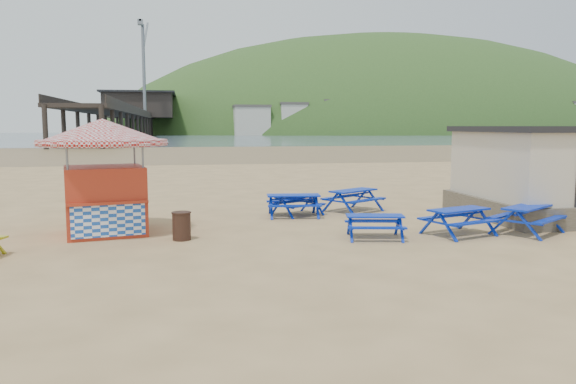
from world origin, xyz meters
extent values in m
plane|color=tan|center=(0.00, 0.00, 0.00)|extent=(400.00, 400.00, 0.00)
plane|color=olive|center=(0.00, 55.00, 0.00)|extent=(400.00, 400.00, 0.00)
plane|color=#455763|center=(0.00, 170.00, 0.01)|extent=(400.00, 400.00, 0.00)
cube|color=#0035B3|center=(0.88, 2.91, 0.65)|extent=(1.71, 1.30, 0.04)
cube|color=#0035B3|center=(0.63, 3.38, 0.40)|extent=(1.52, 0.94, 0.04)
cube|color=#0035B3|center=(1.13, 2.44, 0.40)|extent=(1.52, 0.94, 0.04)
cube|color=#0035B3|center=(0.68, 2.63, 0.74)|extent=(1.90, 0.89, 0.05)
cube|color=#0035B3|center=(0.74, 3.24, 0.46)|extent=(1.85, 0.44, 0.05)
cube|color=#0035B3|center=(0.62, 2.02, 0.46)|extent=(1.85, 0.44, 0.05)
cube|color=#0035B3|center=(3.09, 3.37, 0.78)|extent=(2.02, 1.68, 0.05)
cube|color=#0035B3|center=(2.73, 3.90, 0.48)|extent=(1.76, 1.28, 0.05)
cube|color=#0035B3|center=(3.44, 2.83, 0.48)|extent=(1.76, 1.28, 0.05)
cube|color=#0035B3|center=(2.19, -1.62, 0.65)|extent=(1.69, 0.93, 0.04)
cube|color=#0035B3|center=(2.30, -1.10, 0.40)|extent=(1.61, 0.54, 0.04)
cube|color=#0035B3|center=(2.08, -2.14, 0.40)|extent=(1.61, 0.54, 0.04)
cube|color=#0035B3|center=(4.75, -1.58, 0.75)|extent=(1.98, 1.29, 0.05)
cube|color=#0035B3|center=(4.55, -1.00, 0.46)|extent=(1.83, 0.85, 0.05)
cube|color=#0035B3|center=(4.95, -2.16, 0.46)|extent=(1.83, 0.85, 0.05)
cube|color=#0035B3|center=(6.87, -1.70, 0.79)|extent=(2.03, 1.72, 0.05)
cube|color=#0035B3|center=(6.50, -1.16, 0.49)|extent=(1.76, 1.32, 0.05)
cube|color=#0035B3|center=(7.23, -2.23, 0.49)|extent=(1.76, 1.32, 0.05)
cube|color=#AB2E19|center=(-5.36, 0.54, 0.99)|extent=(2.57, 2.57, 1.98)
cube|color=#AB2E19|center=(-5.14, -0.57, 1.04)|extent=(2.16, 0.53, 0.08)
cube|color=#194CB2|center=(-5.14, -0.55, 0.54)|extent=(1.95, 0.43, 0.89)
cone|color=silver|center=(-5.36, 0.54, 3.02)|extent=(4.44, 4.44, 0.69)
cylinder|color=silver|center=(-5.36, 0.54, 2.68)|extent=(4.32, 4.32, 0.18)
cylinder|color=#321E14|center=(-3.16, -0.85, 0.38)|extent=(0.50, 0.50, 0.76)
cylinder|color=#321E14|center=(-3.16, -0.85, 0.77)|extent=(0.54, 0.54, 0.04)
cube|color=#665B4C|center=(10.50, 1.00, 0.35)|extent=(7.40, 5.40, 0.70)
cube|color=black|center=(-18.00, 175.00, 6.00)|extent=(9.00, 220.00, 0.60)
cube|color=black|center=(-18.00, 186.00, 10.00)|extent=(22.00, 30.00, 8.00)
cube|color=black|center=(-18.00, 186.00, 14.30)|extent=(24.00, 32.00, 0.60)
cylinder|color=slate|center=(-15.00, 164.00, 20.00)|extent=(1.00, 1.00, 28.00)
cube|color=slate|center=(-15.00, 178.00, 33.00)|extent=(0.60, 25.63, 12.38)
ellipsoid|color=#2D4C1E|center=(90.00, 230.00, -10.00)|extent=(264.00, 144.00, 108.00)
camera|label=1|loc=(-3.02, -16.47, 3.15)|focal=35.00mm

